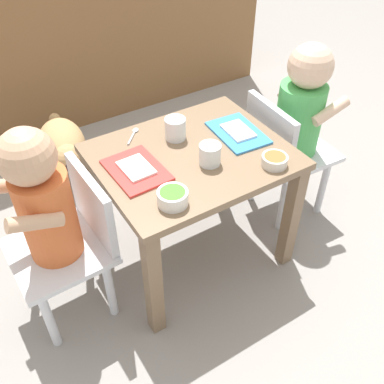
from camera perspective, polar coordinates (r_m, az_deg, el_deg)
name	(u,v)px	position (r m, az deg, el deg)	size (l,w,h in m)	color
ground_plane	(192,251)	(1.70, 0.00, -7.58)	(7.00, 7.00, 0.00)	gray
kitchen_cabinet_back	(58,15)	(2.38, -16.90, 20.96)	(2.16, 0.35, 1.04)	brown
dining_table	(192,175)	(1.44, 0.00, 2.25)	(0.60, 0.49, 0.46)	#7A6047
seated_child_left	(50,209)	(1.28, -17.86, -2.10)	(0.29, 0.29, 0.71)	silver
seated_child_right	(298,115)	(1.66, 13.47, 9.68)	(0.29, 0.29, 0.70)	silver
dog	(63,147)	(1.93, -16.25, 5.65)	(0.24, 0.41, 0.31)	tan
food_tray_left	(136,169)	(1.33, -7.19, 2.90)	(0.16, 0.21, 0.02)	red
food_tray_right	(238,132)	(1.49, 5.94, 7.66)	(0.15, 0.21, 0.02)	#388CD8
water_cup_left	(210,155)	(1.34, 2.32, 4.73)	(0.07, 0.07, 0.07)	white
water_cup_right	(176,129)	(1.45, -2.02, 8.06)	(0.07, 0.07, 0.07)	white
cereal_bowl_right_side	(173,197)	(1.20, -2.50, -0.67)	(0.09, 0.09, 0.04)	white
veggie_bowl_near	(275,160)	(1.36, 10.58, 4.05)	(0.08, 0.08, 0.03)	silver
spoon_by_left_tray	(133,134)	(1.49, -7.57, 7.40)	(0.08, 0.08, 0.01)	silver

